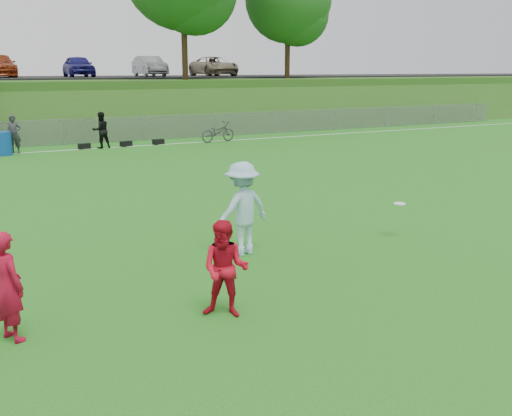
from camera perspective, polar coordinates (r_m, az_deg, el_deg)
ground at (r=10.80m, az=-2.28°, el=-6.10°), size 120.00×120.00×0.00m
sideline_far at (r=27.81m, az=-17.94°, el=5.55°), size 60.00×0.10×0.01m
fence at (r=29.70m, az=-18.66°, el=7.23°), size 58.00×0.06×1.30m
berm at (r=40.53m, az=-21.10°, el=9.82°), size 120.00×18.00×3.00m
parking_lot at (r=42.46m, az=-21.58°, el=12.02°), size 120.00×12.00×0.10m
tree_green_far at (r=40.86m, az=3.49°, el=19.80°), size 5.88×5.88×8.19m
car_row at (r=41.36m, az=-23.18°, el=12.92°), size 32.04×5.18×1.44m
gear_bags at (r=28.09m, az=-15.69°, el=6.04°), size 7.55×0.47×0.26m
player_red_left at (r=8.54m, az=-23.56°, el=-7.19°), size 0.60×0.68×1.56m
player_red_center at (r=8.59m, az=-3.07°, el=-6.13°), size 0.92×0.89×1.50m
player_blue at (r=11.36m, az=-1.38°, el=-0.09°), size 1.35×0.96×1.89m
frisbee at (r=12.96m, az=14.17°, el=0.42°), size 0.26×0.26×0.02m
recycling_bin at (r=27.08m, az=-23.93°, el=5.90°), size 0.88×0.88×1.02m
bicycle at (r=29.43m, az=-3.84°, el=7.60°), size 2.05×1.07×1.03m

